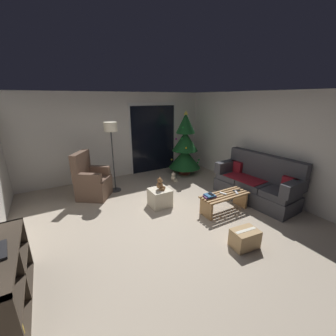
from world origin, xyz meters
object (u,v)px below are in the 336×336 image
object	(u,v)px
remote_silver	(236,193)
book_stack	(210,196)
cardboard_box_taped_mid_floor	(245,238)
couch	(257,184)
teddy_bear_chestnut	(160,185)
remote_white	(223,193)
remote_black	(237,190)
floor_lamp	(111,134)
ottoman	(160,198)
christmas_tree	(185,147)
media_shelf	(1,288)
teddy_bear_cream_by_tree	(174,177)
coffee_table	(224,200)
armchair	(92,182)
cell_phone	(211,194)

from	to	relation	value
remote_silver	book_stack	world-z (taller)	book_stack
cardboard_box_taped_mid_floor	couch	bearing A→B (deg)	34.38
couch	teddy_bear_chestnut	distance (m)	2.31
remote_white	book_stack	world-z (taller)	book_stack
remote_black	cardboard_box_taped_mid_floor	xyz separation A→B (m)	(-0.88, -1.04, -0.25)
floor_lamp	cardboard_box_taped_mid_floor	xyz separation A→B (m)	(1.19, -3.25, -1.35)
book_stack	ottoman	distance (m)	1.13
remote_black	christmas_tree	bearing A→B (deg)	19.24
book_stack	cardboard_box_taped_mid_floor	xyz separation A→B (m)	(-0.16, -1.09, -0.27)
remote_silver	media_shelf	distance (m)	4.07
teddy_bear_cream_by_tree	teddy_bear_chestnut	bearing A→B (deg)	-132.46
teddy_bear_cream_by_tree	couch	bearing A→B (deg)	-60.39
remote_white	remote_silver	xyz separation A→B (m)	(0.28, -0.11, 0.00)
coffee_table	teddy_bear_cream_by_tree	bearing A→B (deg)	91.46
remote_black	christmas_tree	distance (m)	2.47
teddy_bear_cream_by_tree	remote_silver	bearing A→B (deg)	-81.63
couch	remote_silver	xyz separation A→B (m)	(-0.81, -0.13, 0.01)
coffee_table	teddy_bear_chestnut	world-z (taller)	teddy_bear_chestnut
remote_black	armchair	bearing A→B (deg)	76.64
coffee_table	media_shelf	world-z (taller)	media_shelf
christmas_tree	remote_black	bearing A→B (deg)	-95.96
floor_lamp	teddy_bear_cream_by_tree	xyz separation A→B (m)	(1.67, -0.20, -1.38)
coffee_table	remote_white	size ratio (longest dim) A/B	7.05
remote_white	book_stack	bearing A→B (deg)	157.46
remote_white	armchair	distance (m)	3.11
coffee_table	christmas_tree	size ratio (longest dim) A/B	0.56
floor_lamp	cell_phone	bearing A→B (deg)	-57.51
remote_silver	coffee_table	bearing A→B (deg)	-165.39
armchair	teddy_bear_cream_by_tree	xyz separation A→B (m)	(2.27, -0.10, -0.28)
couch	ottoman	size ratio (longest dim) A/B	4.52
media_shelf	ottoman	size ratio (longest dim) A/B	3.18
teddy_bear_cream_by_tree	cardboard_box_taped_mid_floor	world-z (taller)	cardboard_box_taped_mid_floor
book_stack	media_shelf	world-z (taller)	media_shelf
armchair	teddy_bear_chestnut	bearing A→B (deg)	-44.80
cell_phone	teddy_bear_cream_by_tree	size ratio (longest dim) A/B	0.50
cell_phone	remote_silver	bearing A→B (deg)	-7.83
armchair	teddy_bear_chestnut	distance (m)	1.75
media_shelf	couch	bearing A→B (deg)	6.73
remote_white	armchair	world-z (taller)	armchair
coffee_table	remote_black	world-z (taller)	remote_black
media_shelf	teddy_bear_chestnut	world-z (taller)	media_shelf
coffee_table	teddy_bear_cream_by_tree	world-z (taller)	coffee_table
coffee_table	armchair	world-z (taller)	armchair
cell_phone	media_shelf	size ratio (longest dim) A/B	0.10
cell_phone	cardboard_box_taped_mid_floor	distance (m)	1.15
teddy_bear_chestnut	remote_white	bearing A→B (deg)	-39.17
ottoman	teddy_bear_cream_by_tree	size ratio (longest dim) A/B	1.54
remote_white	ottoman	distance (m)	1.39
christmas_tree	teddy_bear_chestnut	xyz separation A→B (m)	(-1.68, -1.52, -0.36)
armchair	floor_lamp	xyz separation A→B (m)	(0.59, 0.10, 1.10)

